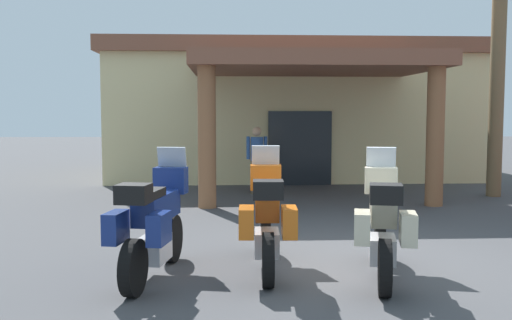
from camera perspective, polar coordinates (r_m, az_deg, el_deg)
ground_plane at (r=8.40m, az=10.18°, el=-9.80°), size 80.00×80.00×0.00m
motel_building at (r=19.87m, az=3.10°, el=4.90°), size 11.72×11.40×4.20m
motorcycle_blue at (r=7.51m, az=-9.92°, el=-6.07°), size 0.85×2.20×1.61m
motorcycle_orange at (r=7.75m, az=1.05°, el=-5.65°), size 0.71×2.21×1.61m
motorcycle_cream at (r=7.56m, az=12.19°, el=-6.03°), size 0.89×2.19×1.61m
pedestrian at (r=14.82m, az=0.09°, el=0.47°), size 0.53×0.32×1.70m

